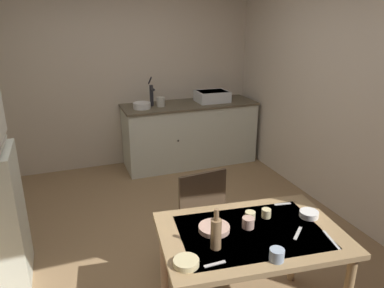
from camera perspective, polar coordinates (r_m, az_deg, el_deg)
name	(u,v)px	position (r m, az deg, el deg)	size (l,w,h in m)	color
ground_plane	(159,242)	(3.56, -5.16, -15.14)	(5.18, 5.18, 0.00)	#91714D
wall_back	(114,69)	(5.08, -12.20, 11.41)	(3.97, 0.10, 2.68)	beige
wall_right	(347,87)	(3.98, 23.20, 8.15)	(0.10, 4.28, 2.68)	beige
counter_cabinet	(190,134)	(5.15, -0.36, 1.64)	(1.85, 0.64, 0.88)	silver
sink_basin	(212,96)	(5.14, 3.19, 7.50)	(0.44, 0.34, 0.15)	white
hand_pump	(152,93)	(4.89, -6.37, 7.90)	(0.05, 0.27, 0.39)	#232328
mixing_bowl_counter	(142,105)	(4.80, -7.87, 6.01)	(0.23, 0.23, 0.08)	white
stoneware_crock	(161,102)	(4.88, -4.93, 6.61)	(0.11, 0.11, 0.12)	beige
dining_table	(251,244)	(2.44, 9.17, -15.26)	(1.23, 0.89, 0.73)	#A48458
chair_far_side	(196,219)	(2.93, 0.59, -11.70)	(0.44, 0.44, 0.95)	#4A3622
serving_bowl_wide	(214,228)	(2.37, 3.49, -13.06)	(0.20, 0.20, 0.03)	tan
soup_bowl_small	(309,214)	(2.63, 17.88, -10.43)	(0.13, 0.13, 0.04)	white
sauce_dish	(186,262)	(2.09, -0.92, -18.10)	(0.14, 0.14, 0.03)	beige
mug_tall	(266,213)	(2.55, 11.57, -10.59)	(0.06, 0.06, 0.06)	beige
teacup_mint	(250,216)	(2.50, 9.11, -11.05)	(0.07, 0.07, 0.06)	beige
mug_dark	(248,223)	(2.41, 8.80, -12.12)	(0.08, 0.08, 0.07)	tan
teacup_cream	(277,255)	(2.16, 13.16, -16.59)	(0.08, 0.08, 0.07)	#9EB2C6
glass_bottle	(216,233)	(2.17, 3.79, -13.73)	(0.06, 0.06, 0.26)	olive
table_knife	(331,240)	(2.44, 21.00, -13.85)	(0.20, 0.02, 0.01)	silver
teaspoon_near_bowl	(282,204)	(2.74, 14.01, -9.12)	(0.13, 0.02, 0.01)	beige
teaspoon_by_cup	(298,233)	(2.44, 16.27, -13.30)	(0.16, 0.02, 0.01)	beige
serving_spoon	(215,264)	(2.10, 3.60, -18.29)	(0.13, 0.02, 0.01)	beige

